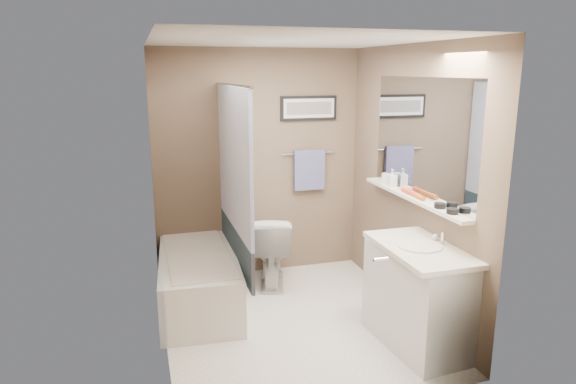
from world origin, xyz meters
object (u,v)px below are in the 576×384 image
object	(u,v)px
bathtub	(199,280)
candle_bowl_near	(452,211)
toilet	(271,249)
candle_bowl_far	(440,206)
soap_bottle	(392,178)
glass_jar	(386,179)
hair_brush_front	(418,196)
hair_brush_back	(409,192)
vanity	(419,299)

from	to	relation	value
bathtub	candle_bowl_near	distance (m)	2.39
toilet	candle_bowl_far	xyz separation A→B (m)	(1.00, -1.46, 0.76)
bathtub	soap_bottle	size ratio (longest dim) A/B	9.11
glass_jar	toilet	bearing A→B (deg)	152.09
toilet	hair_brush_front	xyz separation A→B (m)	(1.00, -1.12, 0.76)
bathtub	glass_jar	distance (m)	2.02
candle_bowl_near	glass_jar	bearing A→B (deg)	90.00
toilet	candle_bowl_far	distance (m)	1.93
hair_brush_back	soap_bottle	distance (m)	0.33
bathtub	toilet	xyz separation A→B (m)	(0.78, 0.31, 0.12)
candle_bowl_far	hair_brush_front	bearing A→B (deg)	90.00
candle_bowl_near	hair_brush_back	distance (m)	0.65
toilet	hair_brush_back	world-z (taller)	hair_brush_back
vanity	hair_brush_front	distance (m)	0.87
bathtub	hair_brush_back	distance (m)	2.10
hair_brush_front	soap_bottle	distance (m)	0.47
glass_jar	candle_bowl_near	bearing A→B (deg)	-90.00
bathtub	candle_bowl_far	distance (m)	2.30
hair_brush_back	soap_bottle	xyz separation A→B (m)	(0.00, 0.32, 0.06)
glass_jar	bathtub	bearing A→B (deg)	172.84
bathtub	soap_bottle	world-z (taller)	soap_bottle
bathtub	vanity	xyz separation A→B (m)	(1.60, -1.23, 0.15)
glass_jar	hair_brush_back	bearing A→B (deg)	-90.00
candle_bowl_far	hair_brush_front	distance (m)	0.34
candle_bowl_far	hair_brush_back	xyz separation A→B (m)	(0.00, 0.48, 0.00)
candle_bowl_near	soap_bottle	size ratio (longest dim) A/B	0.55
vanity	candle_bowl_near	size ratio (longest dim) A/B	10.00
hair_brush_back	toilet	bearing A→B (deg)	135.69
vanity	soap_bottle	xyz separation A→B (m)	(0.19, 0.88, 0.80)
candle_bowl_near	soap_bottle	distance (m)	0.97
bathtub	candle_bowl_far	world-z (taller)	candle_bowl_far
bathtub	candle_bowl_near	size ratio (longest dim) A/B	16.67
candle_bowl_near	hair_brush_front	bearing A→B (deg)	90.00
vanity	soap_bottle	bearing A→B (deg)	73.18
candle_bowl_near	toilet	bearing A→B (deg)	121.64
bathtub	vanity	distance (m)	2.02
candle_bowl_near	vanity	bearing A→B (deg)	153.43
candle_bowl_far	toilet	bearing A→B (deg)	124.50
candle_bowl_far	soap_bottle	world-z (taller)	soap_bottle
hair_brush_front	glass_jar	world-z (taller)	glass_jar
bathtub	soap_bottle	distance (m)	2.05
bathtub	glass_jar	world-z (taller)	glass_jar
bathtub	candle_bowl_far	bearing A→B (deg)	-28.84
vanity	hair_brush_back	size ratio (longest dim) A/B	4.09
candle_bowl_far	soap_bottle	xyz separation A→B (m)	(0.00, 0.80, 0.06)
bathtub	hair_brush_front	xyz separation A→B (m)	(1.79, -0.81, 0.89)
hair_brush_front	hair_brush_back	xyz separation A→B (m)	(0.00, 0.14, 0.00)
soap_bottle	bathtub	bearing A→B (deg)	168.93
candle_bowl_far	hair_brush_front	world-z (taller)	hair_brush_front
candle_bowl_far	hair_brush_back	bearing A→B (deg)	90.00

